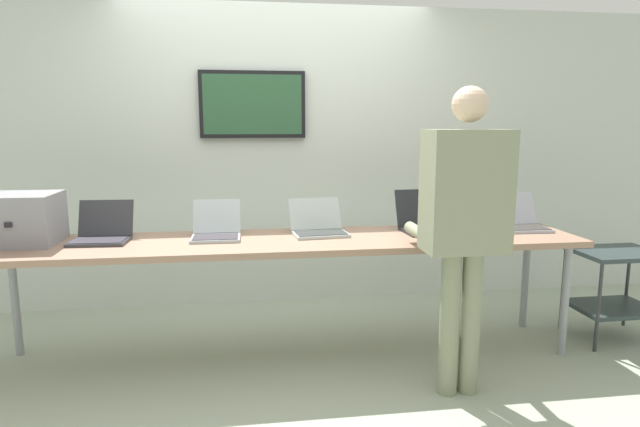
# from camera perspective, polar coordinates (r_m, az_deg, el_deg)

# --- Properties ---
(ground) EXTENTS (8.00, 8.00, 0.04)m
(ground) POSITION_cam_1_polar(r_m,az_deg,el_deg) (3.65, -3.17, -15.21)
(ground) COLOR #9CA792
(back_wall) EXTENTS (8.00, 0.11, 2.46)m
(back_wall) POSITION_cam_1_polar(r_m,az_deg,el_deg) (4.44, -4.65, 6.13)
(back_wall) COLOR silver
(back_wall) RESTS_ON ground
(workbench) EXTENTS (3.76, 0.70, 0.79)m
(workbench) POSITION_cam_1_polar(r_m,az_deg,el_deg) (3.40, -3.29, -3.50)
(workbench) COLOR #95725C
(workbench) RESTS_ON ground
(equipment_box) EXTENTS (0.41, 0.39, 0.31)m
(equipment_box) POSITION_cam_1_polar(r_m,az_deg,el_deg) (3.69, -29.45, -0.52)
(equipment_box) COLOR gray
(equipment_box) RESTS_ON workbench
(laptop_station_0) EXTENTS (0.35, 0.34, 0.24)m
(laptop_station_0) POSITION_cam_1_polar(r_m,az_deg,el_deg) (3.58, -22.45, -1.88)
(laptop_station_0) COLOR #33343A
(laptop_station_0) RESTS_ON workbench
(laptop_station_1) EXTENTS (0.31, 0.36, 0.23)m
(laptop_station_1) POSITION_cam_1_polar(r_m,az_deg,el_deg) (3.48, -11.14, -1.70)
(laptop_station_1) COLOR #AAB5BB
(laptop_station_1) RESTS_ON workbench
(laptop_station_2) EXTENTS (0.38, 0.36, 0.22)m
(laptop_station_2) POSITION_cam_1_polar(r_m,az_deg,el_deg) (3.53, -0.18, -1.37)
(laptop_station_2) COLOR #ABB7B7
(laptop_station_2) RESTS_ON workbench
(laptop_station_3) EXTENTS (0.34, 0.38, 0.27)m
(laptop_station_3) POSITION_cam_1_polar(r_m,az_deg,el_deg) (3.70, 11.10, -0.90)
(laptop_station_3) COLOR black
(laptop_station_3) RESTS_ON workbench
(laptop_station_4) EXTENTS (0.36, 0.36, 0.24)m
(laptop_station_4) POSITION_cam_1_polar(r_m,az_deg,el_deg) (3.96, 20.55, -0.74)
(laptop_station_4) COLOR #A9ADBC
(laptop_station_4) RESTS_ON workbench
(person) EXTENTS (0.44, 0.58, 1.71)m
(person) POSITION_cam_1_polar(r_m,az_deg,el_deg) (2.96, 15.30, 0.04)
(person) COLOR gray
(person) RESTS_ON ground
(coffee_mug) EXTENTS (0.09, 0.09, 0.09)m
(coffee_mug) POSITION_cam_1_polar(r_m,az_deg,el_deg) (3.42, 16.08, -2.20)
(coffee_mug) COLOR white
(coffee_mug) RESTS_ON workbench
(storage_cart) EXTENTS (0.56, 0.44, 0.64)m
(storage_cart) POSITION_cam_1_polar(r_m,az_deg,el_deg) (4.29, 29.22, -6.33)
(storage_cart) COLOR #293536
(storage_cart) RESTS_ON ground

